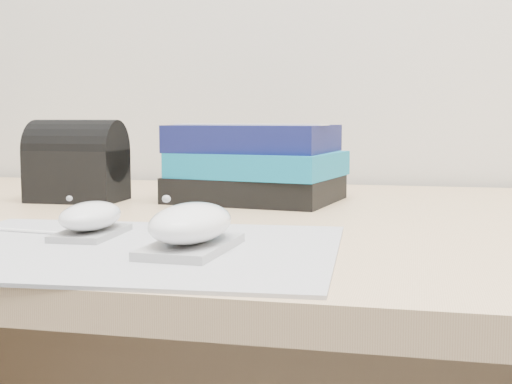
% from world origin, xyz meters
% --- Properties ---
extents(mousepad, '(0.39, 0.32, 0.00)m').
position_xyz_m(mousepad, '(-0.19, 1.32, 0.73)').
color(mousepad, gray).
rests_on(mousepad, desk).
extents(mouse_rear, '(0.05, 0.09, 0.04)m').
position_xyz_m(mouse_rear, '(-0.24, 1.37, 0.75)').
color(mouse_rear, '#99999B').
rests_on(mouse_rear, mousepad).
extents(mouse_front, '(0.07, 0.12, 0.05)m').
position_xyz_m(mouse_front, '(-0.13, 1.32, 0.75)').
color(mouse_front, '#A5A5A8').
rests_on(mouse_front, mousepad).
extents(book_stack, '(0.24, 0.21, 0.11)m').
position_xyz_m(book_stack, '(-0.16, 1.71, 0.78)').
color(book_stack, black).
rests_on(book_stack, desk).
extents(pouch, '(0.13, 0.09, 0.11)m').
position_xyz_m(pouch, '(-0.40, 1.65, 0.78)').
color(pouch, black).
rests_on(pouch, desk).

